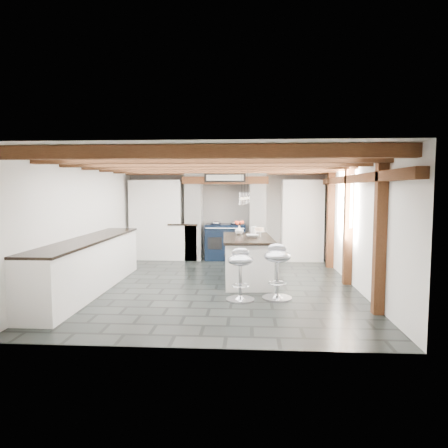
# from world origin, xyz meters

# --- Properties ---
(ground) EXTENTS (6.00, 6.00, 0.00)m
(ground) POSITION_xyz_m (0.00, 0.00, 0.00)
(ground) COLOR black
(ground) RESTS_ON ground
(room_shell) EXTENTS (6.00, 6.03, 6.00)m
(room_shell) POSITION_xyz_m (-0.61, 1.42, 1.07)
(room_shell) COLOR silver
(room_shell) RESTS_ON ground
(range_cooker) EXTENTS (1.00, 0.63, 0.99)m
(range_cooker) POSITION_xyz_m (0.00, 2.68, 0.47)
(range_cooker) COLOR black
(range_cooker) RESTS_ON ground
(kitchen_island) EXTENTS (1.02, 1.80, 1.15)m
(kitchen_island) POSITION_xyz_m (0.56, 0.29, 0.44)
(kitchen_island) COLOR white
(kitchen_island) RESTS_ON ground
(bar_stool_near) EXTENTS (0.53, 0.53, 0.89)m
(bar_stool_near) POSITION_xyz_m (1.04, -0.91, 0.55)
(bar_stool_near) COLOR silver
(bar_stool_near) RESTS_ON ground
(bar_stool_far) EXTENTS (0.47, 0.47, 0.84)m
(bar_stool_far) POSITION_xyz_m (0.45, -1.04, 0.52)
(bar_stool_far) COLOR silver
(bar_stool_far) RESTS_ON ground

